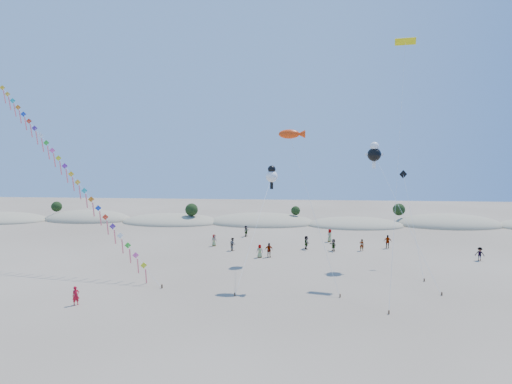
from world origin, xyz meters
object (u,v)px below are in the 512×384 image
object	(u,v)px
parafoil_kite	(405,47)
flyer_foreground	(76,296)
fish_kite	(292,135)
kite_train	(66,168)

from	to	relation	value
parafoil_kite	flyer_foreground	distance (m)	39.53
fish_kite	flyer_foreground	xyz separation A→B (m)	(-17.95, -8.83, -13.60)
kite_train	flyer_foreground	world-z (taller)	kite_train
parafoil_kite	flyer_foreground	size ratio (longest dim) A/B	15.37
fish_kite	flyer_foreground	bearing A→B (deg)	-153.81
flyer_foreground	kite_train	bearing A→B (deg)	75.71
flyer_foreground	parafoil_kite	bearing A→B (deg)	-20.19
fish_kite	parafoil_kite	size ratio (longest dim) A/B	0.61
parafoil_kite	flyer_foreground	world-z (taller)	parafoil_kite
parafoil_kite	flyer_foreground	bearing A→B (deg)	-155.80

